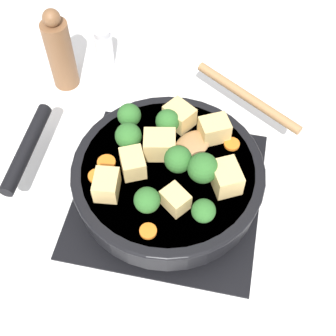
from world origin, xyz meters
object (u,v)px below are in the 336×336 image
salt_shaker (104,48)px  wooden_spoon (224,118)px  pepper_mill (60,52)px  skillet_pan (166,176)px

salt_shaker → wooden_spoon: bearing=146.8°
pepper_mill → salt_shaker: pepper_mill is taller
salt_shaker → skillet_pan: bearing=123.4°
pepper_mill → skillet_pan: bearing=139.0°
skillet_pan → wooden_spoon: bearing=-123.2°
wooden_spoon → salt_shaker: (0.26, -0.17, -0.04)m
pepper_mill → salt_shaker: (-0.06, -0.07, -0.04)m
skillet_pan → wooden_spoon: wooden_spoon is taller
wooden_spoon → salt_shaker: size_ratio=2.61×
wooden_spoon → skillet_pan: bearing=56.8°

